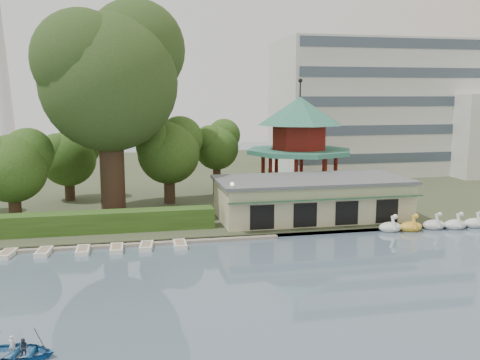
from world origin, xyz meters
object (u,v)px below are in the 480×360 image
object	(u,v)px
pavilion	(299,137)
rowboat_with_passengers	(18,348)
dock	(74,246)
big_tree	(111,71)
boathouse	(311,198)

from	to	relation	value
pavilion	rowboat_with_passengers	bearing A→B (deg)	-126.68
dock	rowboat_with_passengers	size ratio (longest dim) A/B	6.21
pavilion	rowboat_with_passengers	world-z (taller)	pavilion
big_tree	rowboat_with_passengers	distance (m)	33.02
dock	rowboat_with_passengers	world-z (taller)	rowboat_with_passengers
rowboat_with_passengers	pavilion	bearing A→B (deg)	53.32
pavilion	big_tree	world-z (taller)	big_tree
pavilion	rowboat_with_passengers	xyz separation A→B (m)	(-24.87, -33.39, -6.98)
dock	big_tree	world-z (taller)	big_tree
boathouse	rowboat_with_passengers	distance (m)	32.74
dock	pavilion	size ratio (longest dim) A/B	2.52
dock	boathouse	xyz separation A→B (m)	(22.00, 4.77, 2.25)
pavilion	big_tree	size ratio (longest dim) A/B	0.63
boathouse	rowboat_with_passengers	xyz separation A→B (m)	(-22.87, -23.36, -1.87)
boathouse	rowboat_with_passengers	bearing A→B (deg)	-134.39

